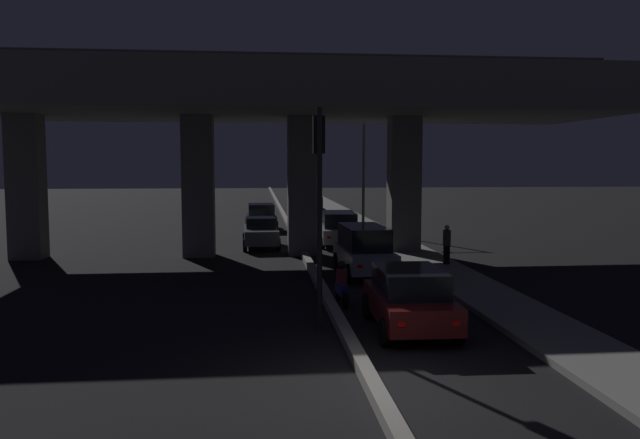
{
  "coord_description": "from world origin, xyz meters",
  "views": [
    {
      "loc": [
        -2.12,
        -11.18,
        4.25
      ],
      "look_at": [
        1.19,
        21.65,
        1.31
      ],
      "focal_mm": 35.0,
      "sensor_mm": 36.0,
      "label": 1
    }
  ],
  "objects_px": {
    "car_dark_red_lead": "(410,298)",
    "car_silver_second": "(364,249)",
    "car_black_fifth": "(311,207)",
    "motorcycle_blue_filtering_near": "(342,286)",
    "car_dark_blue_second_oncoming": "(261,216)",
    "car_grey_lead_oncoming": "(261,232)",
    "pedestrian_on_sidewalk": "(447,244)",
    "traffic_light_left_of_median": "(319,180)",
    "street_lamp": "(358,164)",
    "car_silver_third": "(339,228)",
    "car_dark_green_fourth": "(325,221)"
  },
  "relations": [
    {
      "from": "car_silver_third",
      "to": "motorcycle_blue_filtering_near",
      "type": "relative_size",
      "value": 2.69
    },
    {
      "from": "traffic_light_left_of_median",
      "to": "car_silver_third",
      "type": "bearing_deg",
      "value": 80.8
    },
    {
      "from": "car_silver_second",
      "to": "car_black_fifth",
      "type": "relative_size",
      "value": 1.11
    },
    {
      "from": "car_grey_lead_oncoming",
      "to": "car_black_fifth",
      "type": "bearing_deg",
      "value": 164.53
    },
    {
      "from": "street_lamp",
      "to": "car_dark_blue_second_oncoming",
      "type": "bearing_deg",
      "value": 164.99
    },
    {
      "from": "car_dark_blue_second_oncoming",
      "to": "traffic_light_left_of_median",
      "type": "bearing_deg",
      "value": 1.42
    },
    {
      "from": "car_silver_second",
      "to": "car_dark_green_fourth",
      "type": "height_order",
      "value": "car_silver_second"
    },
    {
      "from": "car_silver_second",
      "to": "pedestrian_on_sidewalk",
      "type": "height_order",
      "value": "car_silver_second"
    },
    {
      "from": "traffic_light_left_of_median",
      "to": "pedestrian_on_sidewalk",
      "type": "distance_m",
      "value": 11.16
    },
    {
      "from": "car_silver_second",
      "to": "car_dark_blue_second_oncoming",
      "type": "bearing_deg",
      "value": 10.98
    },
    {
      "from": "traffic_light_left_of_median",
      "to": "motorcycle_blue_filtering_near",
      "type": "height_order",
      "value": "traffic_light_left_of_median"
    },
    {
      "from": "car_dark_green_fourth",
      "to": "car_silver_second",
      "type": "bearing_deg",
      "value": -178.43
    },
    {
      "from": "car_silver_second",
      "to": "motorcycle_blue_filtering_near",
      "type": "relative_size",
      "value": 2.71
    },
    {
      "from": "car_dark_green_fourth",
      "to": "street_lamp",
      "type": "bearing_deg",
      "value": -95.58
    },
    {
      "from": "car_silver_third",
      "to": "car_grey_lead_oncoming",
      "type": "height_order",
      "value": "car_silver_third"
    },
    {
      "from": "car_black_fifth",
      "to": "car_dark_blue_second_oncoming",
      "type": "bearing_deg",
      "value": 150.28
    },
    {
      "from": "traffic_light_left_of_median",
      "to": "car_dark_blue_second_oncoming",
      "type": "bearing_deg",
      "value": 93.1
    },
    {
      "from": "car_dark_red_lead",
      "to": "pedestrian_on_sidewalk",
      "type": "height_order",
      "value": "pedestrian_on_sidewalk"
    },
    {
      "from": "street_lamp",
      "to": "motorcycle_blue_filtering_near",
      "type": "xyz_separation_m",
      "value": [
        -3.79,
        -20.33,
        -3.71
      ]
    },
    {
      "from": "car_silver_second",
      "to": "car_silver_third",
      "type": "distance_m",
      "value": 8.97
    },
    {
      "from": "car_black_fifth",
      "to": "motorcycle_blue_filtering_near",
      "type": "height_order",
      "value": "car_black_fifth"
    },
    {
      "from": "car_silver_third",
      "to": "car_black_fifth",
      "type": "distance_m",
      "value": 15.51
    },
    {
      "from": "car_grey_lead_oncoming",
      "to": "car_silver_second",
      "type": "bearing_deg",
      "value": 23.26
    },
    {
      "from": "traffic_light_left_of_median",
      "to": "pedestrian_on_sidewalk",
      "type": "height_order",
      "value": "traffic_light_left_of_median"
    },
    {
      "from": "car_black_fifth",
      "to": "motorcycle_blue_filtering_near",
      "type": "relative_size",
      "value": 2.44
    },
    {
      "from": "car_dark_green_fourth",
      "to": "car_black_fifth",
      "type": "height_order",
      "value": "car_black_fifth"
    },
    {
      "from": "car_dark_red_lead",
      "to": "car_silver_second",
      "type": "xyz_separation_m",
      "value": [
        0.21,
        8.02,
        0.16
      ]
    },
    {
      "from": "car_silver_second",
      "to": "car_dark_blue_second_oncoming",
      "type": "distance_m",
      "value": 17.49
    },
    {
      "from": "traffic_light_left_of_median",
      "to": "street_lamp",
      "type": "xyz_separation_m",
      "value": [
        4.74,
        23.01,
        0.44
      ]
    },
    {
      "from": "car_dark_blue_second_oncoming",
      "to": "car_dark_green_fourth",
      "type": "bearing_deg",
      "value": 69.97
    },
    {
      "from": "car_black_fifth",
      "to": "car_grey_lead_oncoming",
      "type": "relative_size",
      "value": 0.97
    },
    {
      "from": "car_black_fifth",
      "to": "car_dark_blue_second_oncoming",
      "type": "height_order",
      "value": "car_black_fifth"
    },
    {
      "from": "car_silver_third",
      "to": "pedestrian_on_sidewalk",
      "type": "bearing_deg",
      "value": -152.94
    },
    {
      "from": "car_grey_lead_oncoming",
      "to": "pedestrian_on_sidewalk",
      "type": "bearing_deg",
      "value": 45.18
    },
    {
      "from": "car_dark_red_lead",
      "to": "motorcycle_blue_filtering_near",
      "type": "xyz_separation_m",
      "value": [
        -1.32,
        3.13,
        -0.27
      ]
    },
    {
      "from": "traffic_light_left_of_median",
      "to": "motorcycle_blue_filtering_near",
      "type": "xyz_separation_m",
      "value": [
        0.95,
        2.67,
        -3.26
      ]
    },
    {
      "from": "pedestrian_on_sidewalk",
      "to": "car_black_fifth",
      "type": "bearing_deg",
      "value": 98.77
    },
    {
      "from": "car_dark_red_lead",
      "to": "car_dark_blue_second_oncoming",
      "type": "bearing_deg",
      "value": 9.44
    },
    {
      "from": "car_dark_green_fourth",
      "to": "car_grey_lead_oncoming",
      "type": "height_order",
      "value": "car_grey_lead_oncoming"
    },
    {
      "from": "traffic_light_left_of_median",
      "to": "car_dark_green_fourth",
      "type": "relative_size",
      "value": 1.37
    },
    {
      "from": "traffic_light_left_of_median",
      "to": "car_silver_third",
      "type": "relative_size",
      "value": 1.26
    },
    {
      "from": "car_black_fifth",
      "to": "motorcycle_blue_filtering_near",
      "type": "distance_m",
      "value": 29.42
    },
    {
      "from": "car_dark_red_lead",
      "to": "car_grey_lead_oncoming",
      "type": "distance_m",
      "value": 16.82
    },
    {
      "from": "car_grey_lead_oncoming",
      "to": "motorcycle_blue_filtering_near",
      "type": "relative_size",
      "value": 2.52
    },
    {
      "from": "street_lamp",
      "to": "pedestrian_on_sidewalk",
      "type": "distance_m",
      "value": 14.58
    },
    {
      "from": "car_dark_red_lead",
      "to": "car_silver_second",
      "type": "bearing_deg",
      "value": -0.2
    },
    {
      "from": "car_dark_red_lead",
      "to": "motorcycle_blue_filtering_near",
      "type": "bearing_deg",
      "value": 24.11
    },
    {
      "from": "street_lamp",
      "to": "car_dark_red_lead",
      "type": "xyz_separation_m",
      "value": [
        -2.47,
        -23.46,
        -3.44
      ]
    },
    {
      "from": "car_silver_second",
      "to": "car_silver_third",
      "type": "relative_size",
      "value": 1.01
    },
    {
      "from": "car_black_fifth",
      "to": "car_dark_green_fourth",
      "type": "bearing_deg",
      "value": 178.99
    }
  ]
}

